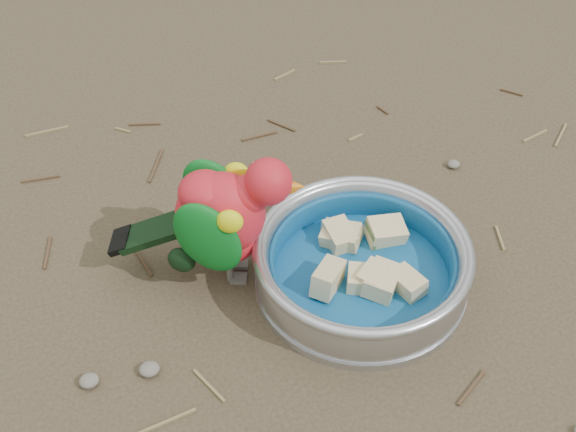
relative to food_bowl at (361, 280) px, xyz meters
name	(u,v)px	position (x,y,z in m)	size (l,w,h in m)	color
ground	(292,303)	(-0.08, 0.00, -0.01)	(60.00, 60.00, 0.00)	#473A2A
food_bowl	(361,280)	(0.00, 0.00, 0.00)	(0.24, 0.24, 0.02)	#B2B2BA
bowl_wall	(362,262)	(0.00, 0.00, 0.03)	(0.24, 0.24, 0.04)	#B2B2BA
fruit_wedges	(362,266)	(0.00, 0.00, 0.02)	(0.14, 0.14, 0.03)	beige
lory_parrot	(224,223)	(-0.14, 0.07, 0.07)	(0.09, 0.20, 0.16)	red
ground_debris	(270,252)	(-0.08, 0.08, -0.01)	(0.90, 0.80, 0.01)	olive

